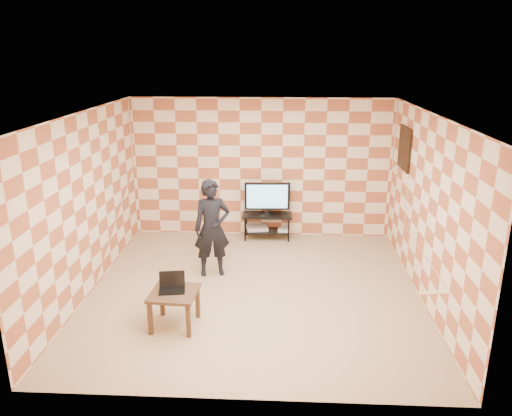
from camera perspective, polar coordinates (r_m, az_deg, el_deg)
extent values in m
plane|color=tan|center=(7.78, -0.23, -9.45)|extent=(5.00, 5.00, 0.00)
cube|color=beige|center=(9.67, 0.59, 4.55)|extent=(5.00, 0.02, 2.70)
cube|color=beige|center=(4.94, -1.89, -8.72)|extent=(5.00, 0.02, 2.70)
cube|color=beige|center=(7.81, -18.89, 0.35)|extent=(0.02, 5.00, 2.70)
cube|color=beige|center=(7.55, 19.05, -0.23)|extent=(0.02, 5.00, 2.70)
cube|color=white|center=(6.97, -0.26, 10.70)|extent=(5.00, 5.00, 0.02)
cube|color=black|center=(8.86, 16.61, 6.55)|extent=(0.04, 0.72, 0.72)
cube|color=black|center=(8.86, 16.61, 6.55)|extent=(0.04, 0.03, 0.68)
cube|color=black|center=(8.86, 16.61, 6.55)|extent=(0.04, 0.68, 0.03)
cube|color=black|center=(9.67, 1.29, -0.83)|extent=(0.95, 0.43, 0.04)
cube|color=black|center=(9.77, 1.27, -2.61)|extent=(0.86, 0.38, 0.03)
cylinder|color=black|center=(9.60, -1.25, -2.41)|extent=(0.03, 0.03, 0.50)
cylinder|color=black|center=(9.92, -1.11, -1.74)|extent=(0.03, 0.03, 0.50)
cylinder|color=black|center=(9.58, 3.75, -2.50)|extent=(0.03, 0.03, 0.50)
cylinder|color=black|center=(9.90, 3.73, -1.82)|extent=(0.03, 0.03, 0.50)
cube|color=black|center=(9.66, 1.29, -0.64)|extent=(0.26, 0.18, 0.03)
cube|color=black|center=(9.64, 1.29, -0.36)|extent=(0.07, 0.05, 0.07)
cube|color=black|center=(9.55, 1.30, 1.37)|extent=(0.87, 0.10, 0.53)
cube|color=#7CC3F8|center=(9.52, 1.29, 1.32)|extent=(0.78, 0.05, 0.46)
cube|color=silver|center=(9.78, 0.14, -2.30)|extent=(0.45, 0.35, 0.07)
cube|color=silver|center=(9.71, 3.21, -2.52)|extent=(0.23, 0.17, 0.05)
cube|color=#322214|center=(6.75, -9.38, -9.58)|extent=(0.65, 0.65, 0.04)
cube|color=#322214|center=(6.74, -11.99, -12.25)|extent=(0.06, 0.06, 0.46)
cube|color=#322214|center=(7.15, -10.68, -10.28)|extent=(0.06, 0.06, 0.46)
cube|color=#322214|center=(6.60, -7.73, -12.68)|extent=(0.06, 0.06, 0.46)
cube|color=#322214|center=(7.02, -6.68, -10.64)|extent=(0.06, 0.06, 0.46)
cube|color=black|center=(6.77, -9.58, -9.27)|extent=(0.37, 0.29, 0.02)
cube|color=black|center=(6.82, -9.57, -7.99)|extent=(0.34, 0.11, 0.22)
imported|color=black|center=(8.06, -5.05, -2.31)|extent=(0.66, 0.52, 1.60)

